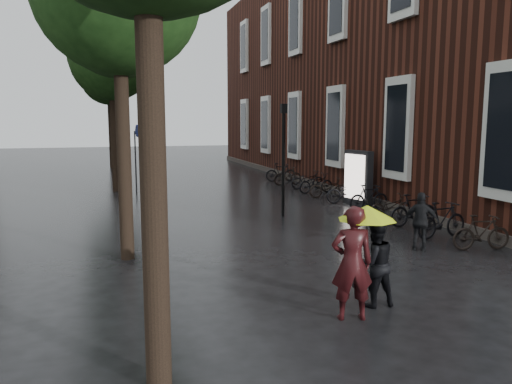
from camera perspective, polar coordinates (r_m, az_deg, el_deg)
name	(u,v)px	position (r m, az deg, el deg)	size (l,w,h in m)	color
ground	(479,375)	(7.49, 24.10, -18.52)	(120.00, 120.00, 0.00)	black
brick_building	(389,70)	(28.80, 14.92, 13.33)	(10.20, 33.20, 12.00)	#38160F
street_trees	(114,41)	(21.11, -15.96, 16.22)	(4.33, 34.03, 8.91)	black
person_burgundy	(352,263)	(8.41, 10.91, -7.97)	(0.70, 0.46, 1.92)	black
person_black	(374,263)	(9.14, 13.37, -7.91)	(0.76, 0.59, 1.56)	black
lime_umbrella	(367,213)	(8.52, 12.57, -2.32)	(0.99, 0.99, 1.47)	black
pedestrian_walking	(421,222)	(13.27, 18.33, -3.23)	(0.87, 0.36, 1.49)	black
parked_bicycles	(345,191)	(20.20, 10.12, 0.06)	(2.13, 15.80, 1.04)	black
ad_lightbox	(358,178)	(19.74, 11.56, 1.60)	(0.32, 1.41, 2.13)	black
lamp_post	(283,149)	(16.98, 3.15, 4.96)	(0.20, 0.20, 3.83)	black
cycle_sign	(136,148)	(23.57, -13.52, 4.95)	(0.16, 0.56, 3.08)	#262628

